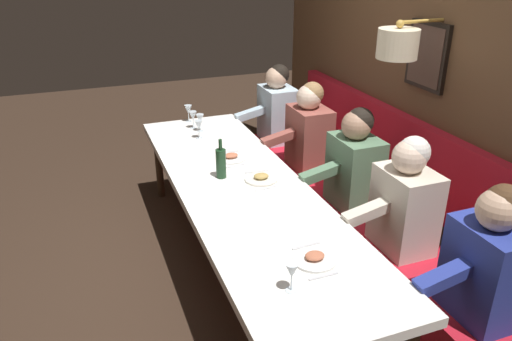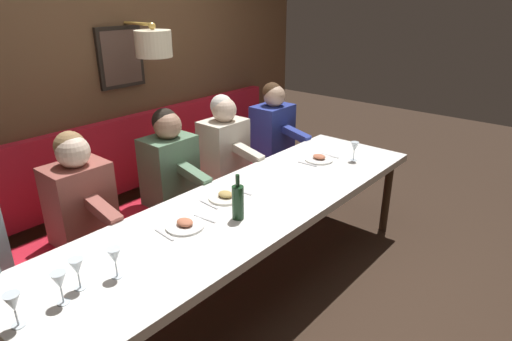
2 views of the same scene
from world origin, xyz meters
name	(u,v)px [view 1 (image 1 of 2)]	position (x,y,z in m)	size (l,w,h in m)	color
ground_plane	(244,273)	(0.00, 0.00, 0.00)	(12.00, 12.00, 0.00)	#332319
dining_table	(243,194)	(0.00, 0.00, 0.68)	(0.90, 3.22, 0.74)	white
banquette_bench	(347,226)	(0.89, 0.00, 0.23)	(0.52, 3.42, 0.45)	red
back_wall_panel	(425,83)	(1.46, 0.00, 1.36)	(0.59, 4.62, 2.90)	brown
diner_nearest	(489,259)	(0.88, -1.39, 0.82)	(0.60, 0.40, 0.79)	#283893
diner_near	(405,199)	(0.88, -0.67, 0.82)	(0.60, 0.40, 0.79)	beige
diner_middle	(354,162)	(0.88, -0.04, 0.82)	(0.60, 0.40, 0.79)	#567A5B
diner_far	(309,129)	(0.88, 0.74, 0.82)	(0.60, 0.40, 0.79)	#934C42
diner_farthest	(277,106)	(0.88, 1.47, 0.82)	(0.60, 0.40, 0.79)	silver
place_setting_0	(315,259)	(0.07, -0.99, 0.75)	(0.24, 0.31, 0.05)	white
place_setting_1	(261,178)	(0.16, 0.06, 0.75)	(0.24, 0.32, 0.05)	silver
place_setting_2	(231,158)	(0.08, 0.51, 0.75)	(0.24, 0.32, 0.05)	white
wine_glass_0	(292,271)	(-0.16, -1.17, 0.86)	(0.07, 0.07, 0.16)	silver
wine_glass_1	(193,116)	(-0.02, 1.33, 0.86)	(0.07, 0.07, 0.16)	silver
wine_glass_2	(188,110)	(-0.02, 1.54, 0.86)	(0.07, 0.07, 0.16)	silver
wine_glass_3	(199,126)	(-0.04, 1.06, 0.86)	(0.07, 0.07, 0.16)	silver
wine_glass_4	(200,119)	(0.02, 1.23, 0.86)	(0.07, 0.07, 0.16)	silver
wine_bottle	(221,163)	(-0.09, 0.21, 0.86)	(0.08, 0.08, 0.30)	#19381E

